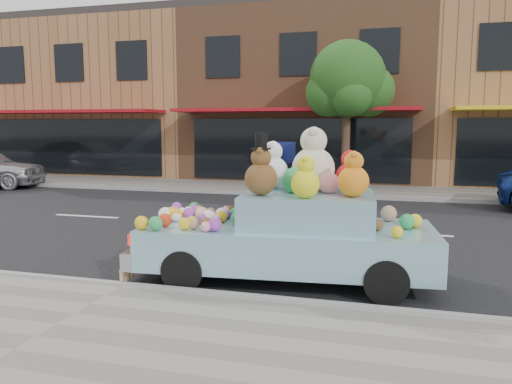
% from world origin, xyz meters
% --- Properties ---
extents(ground, '(120.00, 120.00, 0.00)m').
position_xyz_m(ground, '(0.00, 0.00, 0.00)').
color(ground, black).
rests_on(ground, ground).
extents(near_sidewalk, '(60.00, 3.00, 0.12)m').
position_xyz_m(near_sidewalk, '(0.00, -6.50, 0.06)').
color(near_sidewalk, gray).
rests_on(near_sidewalk, ground).
extents(far_sidewalk, '(60.00, 3.00, 0.12)m').
position_xyz_m(far_sidewalk, '(0.00, 6.50, 0.06)').
color(far_sidewalk, gray).
rests_on(far_sidewalk, ground).
extents(near_kerb, '(60.00, 0.12, 0.13)m').
position_xyz_m(near_kerb, '(0.00, -5.00, 0.07)').
color(near_kerb, gray).
rests_on(near_kerb, ground).
extents(far_kerb, '(60.00, 0.12, 0.13)m').
position_xyz_m(far_kerb, '(0.00, 5.00, 0.07)').
color(far_kerb, gray).
rests_on(far_kerb, ground).
extents(storefront_left, '(10.00, 9.80, 7.30)m').
position_xyz_m(storefront_left, '(-10.00, 11.97, 3.64)').
color(storefront_left, '#996740').
rests_on(storefront_left, ground).
extents(storefront_mid, '(10.00, 9.80, 7.30)m').
position_xyz_m(storefront_mid, '(0.00, 11.97, 3.64)').
color(storefront_mid, '#915E3D').
rests_on(storefront_mid, ground).
extents(street_tree, '(3.00, 2.70, 5.22)m').
position_xyz_m(street_tree, '(2.03, 6.55, 3.69)').
color(street_tree, '#38281C').
rests_on(street_tree, ground).
extents(art_car, '(4.62, 2.14, 2.32)m').
position_xyz_m(art_car, '(2.12, -3.83, 0.82)').
color(art_car, black).
rests_on(art_car, ground).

